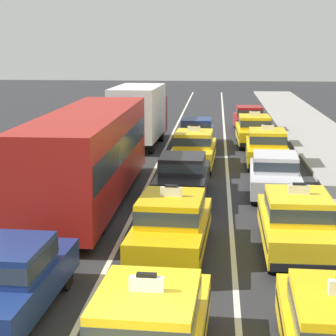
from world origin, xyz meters
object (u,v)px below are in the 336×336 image
at_px(bus_left_second, 89,152).
at_px(sedan_center_third, 183,175).
at_px(sedan_left_nearest, 9,277).
at_px(taxi_center_fourth, 194,148).
at_px(taxi_right_fourth, 267,147).
at_px(sedan_center_fifth, 196,132).
at_px(taxi_right_fifth, 254,130).
at_px(taxi_center_second, 172,224).
at_px(sedan_right_third, 275,173).
at_px(taxi_center_nearest, 148,333).
at_px(box_truck_left_third, 140,113).
at_px(taxi_right_second, 297,221).
at_px(sedan_right_sixth, 249,118).

bearing_deg(bus_left_second, sedan_center_third, 16.97).
bearing_deg(bus_left_second, sedan_left_nearest, -88.76).
relative_size(sedan_left_nearest, sedan_center_third, 1.00).
relative_size(taxi_center_fourth, taxi_right_fourth, 1.00).
bearing_deg(sedan_left_nearest, sedan_center_fifth, 81.24).
bearing_deg(taxi_right_fifth, taxi_center_second, -100.31).
xyz_separation_m(sedan_center_third, sedan_right_third, (3.34, 0.54, 0.00)).
relative_size(taxi_center_nearest, taxi_center_second, 1.00).
bearing_deg(box_truck_left_third, sedan_right_third, -59.02).
bearing_deg(sedan_left_nearest, sedan_center_third, 73.03).
distance_m(sedan_center_third, taxi_right_fourth, 6.97).
bearing_deg(sedan_right_third, sedan_center_fifth, 107.86).
distance_m(sedan_left_nearest, taxi_right_fourth, 17.13).
distance_m(sedan_center_third, sedan_right_third, 3.38).
height_order(taxi_center_nearest, taxi_right_fifth, same).
relative_size(taxi_center_second, sedan_right_third, 1.06).
relative_size(sedan_left_nearest, taxi_center_second, 0.94).
bearing_deg(taxi_center_fourth, sedan_left_nearest, -101.90).
bearing_deg(sedan_center_third, sedan_right_third, 9.23).
bearing_deg(sedan_right_third, taxi_center_second, -116.48).
height_order(sedan_center_fifth, taxi_right_fifth, taxi_right_fifth).
bearing_deg(sedan_center_third, taxi_center_nearest, -89.40).
bearing_deg(taxi_right_second, taxi_center_second, -171.29).
xyz_separation_m(bus_left_second, sedan_center_fifth, (3.32, 11.47, -0.97)).
bearing_deg(sedan_right_sixth, sedan_center_fifth, -115.99).
bearing_deg(bus_left_second, sedan_right_sixth, 70.20).
distance_m(taxi_right_fourth, sedan_right_sixth, 10.81).
distance_m(sedan_left_nearest, bus_left_second, 8.90).
bearing_deg(box_truck_left_third, taxi_center_fourth, -60.98).
bearing_deg(taxi_center_nearest, sedan_center_fifth, 89.98).
bearing_deg(taxi_right_fourth, sedan_center_fifth, 126.94).
xyz_separation_m(sedan_left_nearest, sedan_right_third, (6.34, 10.36, 0.00)).
bearing_deg(bus_left_second, box_truck_left_third, 88.88).
bearing_deg(taxi_center_nearest, taxi_right_second, 63.48).
bearing_deg(sedan_center_fifth, sedan_left_nearest, -98.76).
distance_m(sedan_left_nearest, sedan_right_third, 12.15).
bearing_deg(sedan_center_fifth, sedan_center_third, -90.73).
distance_m(taxi_center_second, sedan_center_third, 6.04).
relative_size(sedan_center_third, taxi_right_fifth, 0.95).
bearing_deg(taxi_right_fourth, sedan_right_sixth, 91.41).
bearing_deg(taxi_right_fourth, box_truck_left_third, 142.22).
xyz_separation_m(taxi_center_nearest, sedan_right_sixth, (3.10, 28.86, -0.03)).
bearing_deg(taxi_right_second, taxi_right_fifth, 90.45).
bearing_deg(taxi_center_fourth, taxi_right_fourth, 11.81).
xyz_separation_m(box_truck_left_third, taxi_right_fifth, (6.18, 0.35, -0.90)).
bearing_deg(taxi_right_fourth, taxi_right_second, -90.63).
distance_m(taxi_center_nearest, sedan_right_third, 12.97).
distance_m(box_truck_left_third, sedan_center_third, 11.45).
relative_size(box_truck_left_third, sedan_center_third, 1.62).
distance_m(sedan_center_third, taxi_right_fifth, 11.82).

